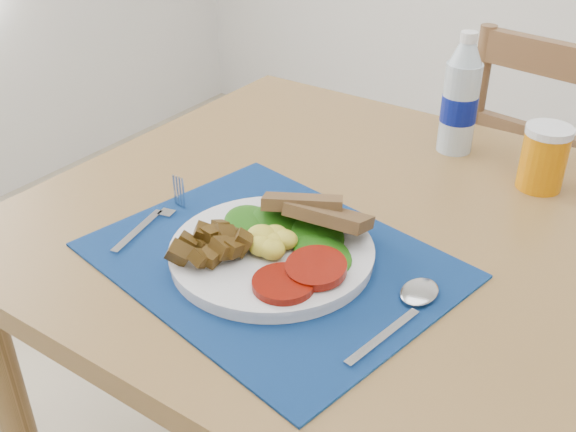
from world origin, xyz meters
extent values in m
cube|color=brown|center=(0.00, 0.20, 0.73)|extent=(1.40, 0.90, 0.04)
cylinder|color=brown|center=(-0.64, -0.19, 0.35)|extent=(0.06, 0.06, 0.71)
cylinder|color=brown|center=(-0.64, 0.59, 0.35)|extent=(0.06, 0.06, 0.71)
cube|color=brown|center=(-0.04, 0.95, 0.42)|extent=(0.46, 0.45, 0.04)
cylinder|color=brown|center=(-0.18, 1.14, 0.20)|extent=(0.04, 0.04, 0.40)
cylinder|color=brown|center=(-0.23, 0.81, 0.20)|extent=(0.04, 0.04, 0.40)
cube|color=brown|center=(-0.06, 0.77, 0.87)|extent=(0.37, 0.09, 0.47)
cube|color=black|center=(-0.24, 0.03, 0.75)|extent=(0.54, 0.46, 0.00)
cylinder|color=silver|center=(-0.24, 0.03, 0.76)|extent=(0.28, 0.28, 0.02)
ellipsoid|color=yellow|center=(-0.24, 0.03, 0.79)|extent=(0.07, 0.06, 0.03)
cylinder|color=maroon|center=(-0.17, -0.01, 0.78)|extent=(0.08, 0.08, 0.01)
ellipsoid|color=#0F3B07|center=(-0.23, 0.07, 0.78)|extent=(0.15, 0.09, 0.01)
cube|color=brown|center=(-0.22, 0.11, 0.80)|extent=(0.13, 0.11, 0.04)
cube|color=#B2B5BA|center=(-0.45, -0.03, 0.76)|extent=(0.04, 0.12, 0.00)
cube|color=#B2B5BA|center=(-0.45, 0.06, 0.76)|extent=(0.04, 0.07, 0.00)
cube|color=#B2B5BA|center=(-0.04, -0.03, 0.76)|extent=(0.04, 0.13, 0.00)
ellipsoid|color=#B2B5BA|center=(-0.04, 0.07, 0.76)|extent=(0.05, 0.06, 0.01)
cylinder|color=#ADBFCC|center=(-0.18, 0.51, 0.83)|extent=(0.06, 0.06, 0.16)
cylinder|color=navy|center=(-0.18, 0.51, 0.83)|extent=(0.06, 0.06, 0.05)
cone|color=#ADBFCC|center=(-0.18, 0.51, 0.93)|extent=(0.06, 0.06, 0.04)
cylinder|color=white|center=(-0.18, 0.51, 0.96)|extent=(0.03, 0.03, 0.02)
cylinder|color=orange|center=(0.00, 0.46, 0.80)|extent=(0.07, 0.07, 0.10)
camera|label=1|loc=(0.21, -0.59, 1.29)|focal=42.00mm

